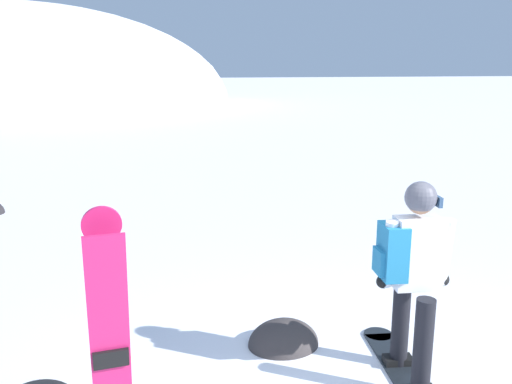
% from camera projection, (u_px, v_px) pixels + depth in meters
% --- Properties ---
extents(ridge_peak_main, '(30.15, 27.13, 14.19)m').
position_uv_depth(ridge_peak_main, '(21.00, 105.00, 38.72)').
color(ridge_peak_main, white).
rests_on(ridge_peak_main, ground).
extents(snowboarder_main, '(0.65, 1.80, 1.71)m').
position_uv_depth(snowboarder_main, '(411.00, 278.00, 4.30)').
color(snowboarder_main, black).
rests_on(snowboarder_main, ground).
extents(spare_snowboard, '(0.28, 0.29, 1.64)m').
position_uv_depth(spare_snowboard, '(108.00, 319.00, 3.80)').
color(spare_snowboard, '#D11E5B').
rests_on(spare_snowboard, ground).
extents(rock_dark, '(0.68, 0.58, 0.48)m').
position_uv_depth(rock_dark, '(283.00, 344.00, 5.11)').
color(rock_dark, '#383333').
rests_on(rock_dark, ground).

